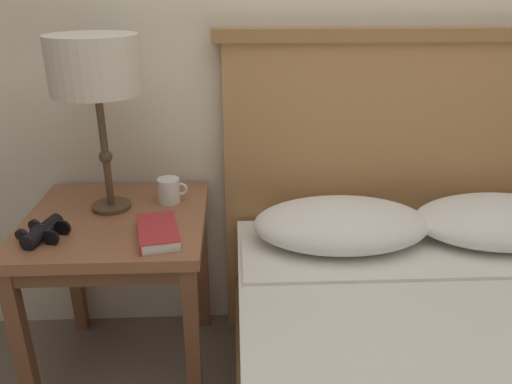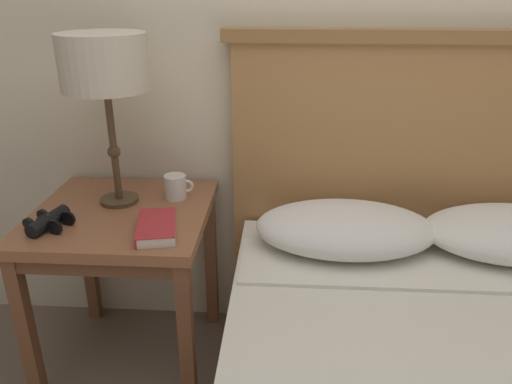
% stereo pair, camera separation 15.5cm
% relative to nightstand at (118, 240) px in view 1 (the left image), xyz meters
% --- Properties ---
extents(nightstand, '(0.58, 0.58, 0.63)m').
position_rel_nightstand_xyz_m(nightstand, '(0.00, 0.00, 0.00)').
color(nightstand, brown).
rests_on(nightstand, ground_plane).
extents(table_lamp, '(0.28, 0.28, 0.56)m').
position_rel_nightstand_xyz_m(table_lamp, '(-0.03, 0.07, 0.55)').
color(table_lamp, '#4C3823').
rests_on(table_lamp, nightstand).
extents(book_on_nightstand, '(0.16, 0.23, 0.03)m').
position_rel_nightstand_xyz_m(book_on_nightstand, '(0.16, -0.15, 0.10)').
color(book_on_nightstand, silver).
rests_on(book_on_nightstand, nightstand).
extents(binoculars_pair, '(0.15, 0.16, 0.05)m').
position_rel_nightstand_xyz_m(binoculars_pair, '(-0.18, -0.14, 0.11)').
color(binoculars_pair, black).
rests_on(binoculars_pair, nightstand).
extents(coffee_mug, '(0.10, 0.08, 0.08)m').
position_rel_nightstand_xyz_m(coffee_mug, '(0.17, 0.11, 0.13)').
color(coffee_mug, silver).
rests_on(coffee_mug, nightstand).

